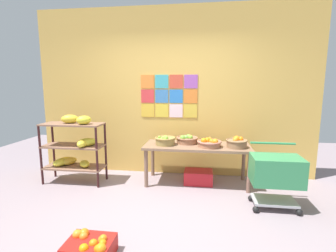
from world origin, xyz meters
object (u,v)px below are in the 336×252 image
object	(u,v)px
display_table	(197,149)
fruit_basket_back_right	(187,139)
produce_crate_under_table	(198,177)
orange_crate_foreground	(90,248)
fruit_basket_back_left	(165,140)
banana_shelf_unit	(75,146)
fruit_basket_right	(237,143)
fruit_basket_centre	(209,143)
shopping_cart	(276,172)

from	to	relation	value
display_table	fruit_basket_back_right	size ratio (longest dim) A/B	4.64
produce_crate_under_table	orange_crate_foreground	distance (m)	2.18
display_table	fruit_basket_back_left	world-z (taller)	fruit_basket_back_left
banana_shelf_unit	fruit_basket_back_right	distance (m)	1.84
orange_crate_foreground	fruit_basket_right	bearing A→B (deg)	50.74
fruit_basket_centre	orange_crate_foreground	size ratio (longest dim) A/B	0.88
orange_crate_foreground	banana_shelf_unit	bearing A→B (deg)	120.95
display_table	fruit_basket_centre	world-z (taller)	fruit_basket_centre
orange_crate_foreground	display_table	bearing A→B (deg)	64.56
fruit_basket_centre	shopping_cart	world-z (taller)	shopping_cart
fruit_basket_back_left	fruit_basket_right	distance (m)	1.12
produce_crate_under_table	orange_crate_foreground	xyz separation A→B (m)	(-0.96, -1.96, -0.00)
fruit_basket_centre	display_table	bearing A→B (deg)	154.43
fruit_basket_centre	fruit_basket_back_left	xyz separation A→B (m)	(-0.70, 0.04, 0.01)
banana_shelf_unit	display_table	world-z (taller)	banana_shelf_unit
fruit_basket_back_left	shopping_cart	world-z (taller)	shopping_cart
fruit_basket_back_right	shopping_cart	distance (m)	1.46
shopping_cart	fruit_basket_back_left	bearing A→B (deg)	167.54
orange_crate_foreground	shopping_cart	bearing A→B (deg)	32.56
fruit_basket_back_left	orange_crate_foreground	xyz separation A→B (m)	(-0.42, -1.90, -0.61)
fruit_basket_back_right	orange_crate_foreground	size ratio (longest dim) A/B	0.84
fruit_basket_right	produce_crate_under_table	xyz separation A→B (m)	(-0.58, 0.07, -0.61)
display_table	fruit_basket_right	size ratio (longest dim) A/B	5.15
fruit_basket_back_right	fruit_basket_centre	bearing A→B (deg)	-28.77
banana_shelf_unit	fruit_basket_right	distance (m)	2.59
fruit_basket_right	shopping_cart	bearing A→B (deg)	-56.45
fruit_basket_back_right	orange_crate_foreground	bearing A→B (deg)	-110.32
orange_crate_foreground	produce_crate_under_table	bearing A→B (deg)	63.80
display_table	fruit_basket_centre	bearing A→B (deg)	-25.57
fruit_basket_back_right	shopping_cart	size ratio (longest dim) A/B	0.44
banana_shelf_unit	orange_crate_foreground	xyz separation A→B (m)	(1.05, -1.74, -0.51)
display_table	shopping_cart	distance (m)	1.25
produce_crate_under_table	fruit_basket_back_right	bearing A→B (deg)	152.20
fruit_basket_centre	fruit_basket_back_left	distance (m)	0.70
shopping_cart	orange_crate_foreground	bearing A→B (deg)	-136.99
fruit_basket_back_right	banana_shelf_unit	bearing A→B (deg)	-169.99
banana_shelf_unit	orange_crate_foreground	bearing A→B (deg)	-59.05
produce_crate_under_table	orange_crate_foreground	bearing A→B (deg)	-116.20
fruit_basket_centre	shopping_cart	size ratio (longest dim) A/B	0.46
banana_shelf_unit	fruit_basket_right	size ratio (longest dim) A/B	3.44
fruit_basket_centre	orange_crate_foreground	world-z (taller)	fruit_basket_centre
fruit_basket_centre	orange_crate_foreground	distance (m)	2.26
banana_shelf_unit	fruit_basket_centre	distance (m)	2.17
banana_shelf_unit	fruit_basket_right	world-z (taller)	banana_shelf_unit
fruit_basket_back_left	shopping_cart	xyz separation A→B (m)	(1.54, -0.65, -0.23)
display_table	orange_crate_foreground	bearing A→B (deg)	-115.44
fruit_basket_centre	fruit_basket_right	size ratio (longest dim) A/B	1.16
banana_shelf_unit	produce_crate_under_table	world-z (taller)	banana_shelf_unit
fruit_basket_back_left	shopping_cart	bearing A→B (deg)	-22.91
fruit_basket_back_left	produce_crate_under_table	xyz separation A→B (m)	(0.54, 0.05, -0.61)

